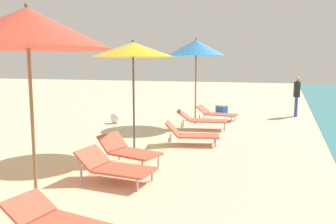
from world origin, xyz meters
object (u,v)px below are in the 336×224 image
umbrella_second (27,28)px  lounger_third_inland (128,150)px  lounger_third_shoreside (191,134)px  cooler_box (222,109)px  beach_ball (115,118)px  lounger_second_shoreside (114,166)px  umbrella_third (133,50)px  lounger_farthest_inland (201,119)px  lounger_farthest_shoreside (216,113)px  umbrella_farthest (196,48)px  person_walking_near (297,93)px  lounger_second_inland (57,222)px

umbrella_second → lounger_third_inland: 3.09m
lounger_third_shoreside → cooler_box: 6.00m
cooler_box → beach_ball: bearing=-130.0°
lounger_second_shoreside → umbrella_third: (-0.62, 2.16, 2.12)m
umbrella_second → lounger_farthest_inland: umbrella_second is taller
lounger_farthest_shoreside → cooler_box: lounger_farthest_shoreside is taller
umbrella_farthest → cooler_box: 3.80m
lounger_second_shoreside → umbrella_farthest: bearing=95.3°
person_walking_near → lounger_third_inland: bearing=-116.0°
lounger_second_inland → lounger_third_inland: bearing=108.3°
lounger_second_shoreside → umbrella_farthest: umbrella_farthest is taller
lounger_second_inland → person_walking_near: (2.79, 11.37, 0.71)m
lounger_second_shoreside → beach_ball: size_ratio=3.76×
lounger_third_inland → cooler_box: (0.38, 8.26, -0.14)m
lounger_second_inland → umbrella_farthest: bearing=102.0°
umbrella_third → cooler_box: size_ratio=4.95×
beach_ball → lounger_farthest_inland: bearing=-2.5°
umbrella_second → lounger_farthest_inland: bearing=81.4°
umbrella_farthest → person_walking_near: umbrella_farthest is taller
lounger_farthest_shoreside → umbrella_third: bearing=-93.6°
lounger_third_shoreside → cooler_box: size_ratio=2.77×
lounger_farthest_inland → person_walking_near: size_ratio=1.07×
lounger_farthest_shoreside → cooler_box: size_ratio=2.92×
lounger_farthest_inland → lounger_third_shoreside: bearing=-94.0°
lounger_second_inland → lounger_farthest_inland: (-0.10, 7.45, 0.08)m
umbrella_second → lounger_second_shoreside: 2.66m
umbrella_third → lounger_third_shoreside: 2.60m
lounger_second_shoreside → cooler_box: bearing=92.3°
lounger_third_inland → person_walking_near: person_walking_near is taller
lounger_farthest_inland → person_walking_near: person_walking_near is taller
lounger_second_shoreside → lounger_farthest_shoreside: bearing=91.1°
lounger_second_inland → lounger_second_shoreside: bearing=108.1°
lounger_second_shoreside → lounger_farthest_shoreside: (0.32, 7.40, -0.02)m
lounger_third_inland → beach_ball: (-2.71, 4.58, -0.14)m
lounger_second_shoreside → lounger_second_inland: lounger_second_shoreside is taller
person_walking_near → lounger_third_shoreside: bearing=-117.9°
lounger_second_shoreside → lounger_second_inland: bearing=-76.5°
lounger_third_shoreside → person_walking_near: (2.65, 6.10, 0.67)m
umbrella_third → lounger_second_shoreside: bearing=-74.1°
person_walking_near → cooler_box: person_walking_near is taller
lounger_farthest_shoreside → umbrella_second: bearing=-90.4°
lounger_second_inland → lounger_farthest_inland: lounger_farthest_inland is taller
lounger_third_inland → beach_ball: size_ratio=3.70×
lounger_farthest_shoreside → person_walking_near: (2.83, 1.89, 0.70)m
umbrella_third → cooler_box: (0.82, 7.01, -2.20)m
lounger_third_shoreside → beach_ball: bearing=131.6°
cooler_box → lounger_second_inland: bearing=-89.2°
person_walking_near → lounger_farthest_inland: bearing=-130.7°
beach_ball → lounger_second_inland: bearing=-66.8°
lounger_farthest_inland → lounger_second_shoreside: bearing=-103.1°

